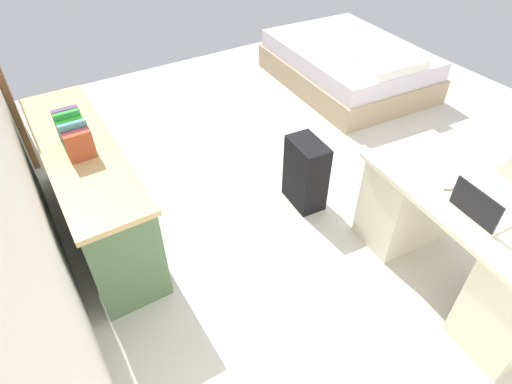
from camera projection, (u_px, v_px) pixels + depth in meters
The scene contains 9 objects.
ground_plane at pixel (326, 172), 3.96m from camera, with size 5.92×5.92×0.00m, color beige.
desk at pixel (460, 241), 2.79m from camera, with size 1.50×0.79×0.74m.
credenza at pixel (92, 189), 3.17m from camera, with size 1.80×0.48×0.78m.
bed at pixel (348, 65), 5.15m from camera, with size 1.99×1.52×0.58m.
suitcase_black at pixel (306, 173), 3.47m from camera, with size 0.36×0.22×0.59m, color black.
laptop at pixel (480, 209), 2.43m from camera, with size 0.33×0.25×0.21m.
computer_mouse at pixel (449, 186), 2.64m from camera, with size 0.06×0.10×0.03m, color white.
book_row at pixel (74, 135), 2.82m from camera, with size 0.32×0.17×0.24m.
figurine_small at pixel (63, 116), 3.10m from camera, with size 0.08×0.08×0.11m, color gold.
Camera 1 is at (-2.31, 2.19, 2.45)m, focal length 30.05 mm.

